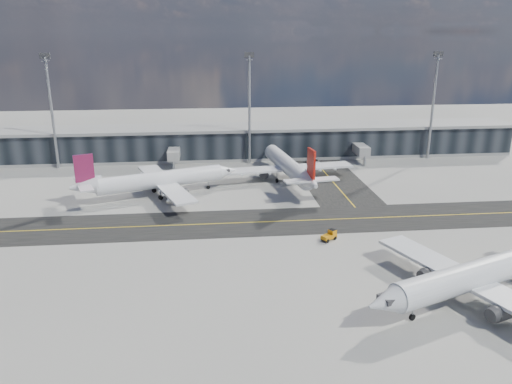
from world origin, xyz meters
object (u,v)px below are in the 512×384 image
airliner_af (158,180)px  service_van (314,162)px  baggage_tug (330,235)px  airliner_redtail (288,166)px  airliner_near (482,273)px

airliner_af → service_van: (38.91, 22.26, -2.70)m
baggage_tug → airliner_af: bearing=-165.7°
airliner_redtail → airliner_near: airliner_redtail is taller
baggage_tug → service_van: baggage_tug is taller
airliner_redtail → baggage_tug: size_ratio=12.61×
airliner_af → airliner_redtail: airliner_redtail is taller
service_van → airliner_af: bearing=-153.2°
airliner_redtail → service_van: (9.35, 14.34, -2.88)m
airliner_near → service_van: (-7.02, 70.63, -2.82)m
airliner_af → baggage_tug: bearing=28.6°
airliner_af → airliner_near: (45.93, -48.37, 0.11)m
airliner_near → baggage_tug: size_ratio=11.94×
airliner_redtail → service_van: bearing=49.3°
airliner_near → airliner_redtail: bearing=-5.0°
airliner_redtail → airliner_near: (16.37, -56.29, -0.07)m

